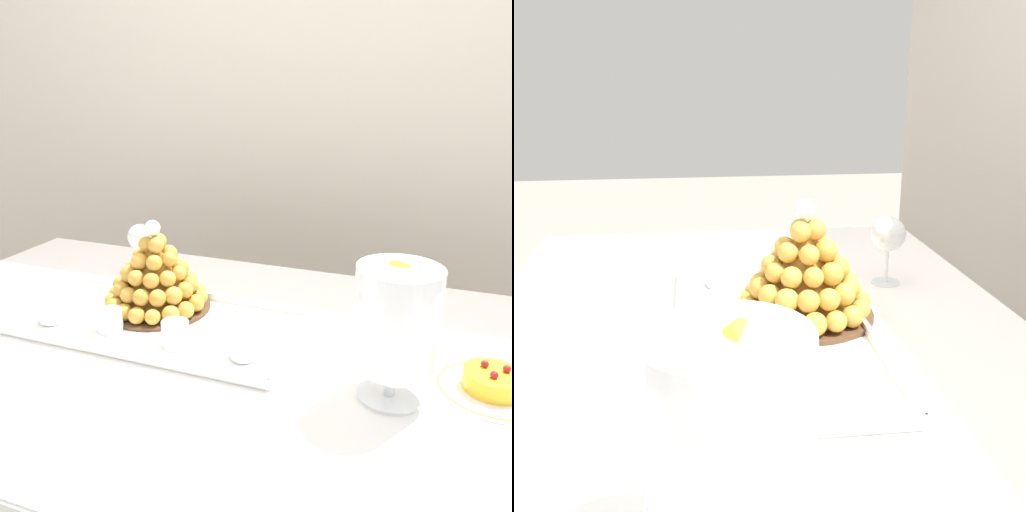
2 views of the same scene
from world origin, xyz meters
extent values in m
cylinder|color=brown|center=(-0.78, -0.41, 0.36)|extent=(0.04, 0.04, 0.72)
cylinder|color=brown|center=(-0.78, 0.41, 0.36)|extent=(0.04, 0.04, 0.72)
cube|color=brown|center=(0.00, 0.00, 0.73)|extent=(1.68, 0.94, 0.02)
cube|color=white|center=(0.00, 0.00, 0.74)|extent=(1.74, 1.00, 0.00)
cube|color=white|center=(-0.87, 0.00, 0.57)|extent=(0.01, 1.00, 0.33)
cube|color=white|center=(-0.18, 0.03, 0.74)|extent=(0.64, 0.32, 0.01)
cube|color=white|center=(-0.18, -0.13, 0.76)|extent=(0.64, 0.01, 0.02)
cube|color=white|center=(-0.18, 0.19, 0.76)|extent=(0.64, 0.01, 0.02)
cube|color=white|center=(-0.49, 0.03, 0.76)|extent=(0.01, 0.32, 0.02)
cube|color=white|center=(0.14, 0.03, 0.76)|extent=(0.01, 0.32, 0.02)
cylinder|color=white|center=(-0.18, 0.03, 0.75)|extent=(0.30, 0.30, 0.00)
cylinder|color=#4C331E|center=(-0.22, 0.10, 0.75)|extent=(0.25, 0.25, 0.01)
cone|color=#B27B2D|center=(-0.22, 0.10, 0.84)|extent=(0.18, 0.18, 0.17)
sphere|color=gold|center=(-0.12, 0.10, 0.78)|extent=(0.04, 0.04, 0.04)
sphere|color=gold|center=(-0.13, 0.13, 0.78)|extent=(0.04, 0.04, 0.04)
sphere|color=gold|center=(-0.15, 0.17, 0.78)|extent=(0.04, 0.04, 0.04)
sphere|color=gold|center=(-0.18, 0.19, 0.78)|extent=(0.04, 0.04, 0.04)
sphere|color=gold|center=(-0.21, 0.20, 0.78)|extent=(0.04, 0.04, 0.04)
sphere|color=gold|center=(-0.25, 0.20, 0.77)|extent=(0.04, 0.04, 0.04)
sphere|color=gold|center=(-0.29, 0.18, 0.77)|extent=(0.04, 0.04, 0.04)
sphere|color=gold|center=(-0.31, 0.15, 0.78)|extent=(0.04, 0.04, 0.04)
sphere|color=gold|center=(-0.33, 0.12, 0.77)|extent=(0.04, 0.04, 0.04)
sphere|color=gold|center=(-0.33, 0.08, 0.78)|extent=(0.04, 0.04, 0.04)
sphere|color=gold|center=(-0.31, 0.04, 0.78)|extent=(0.04, 0.04, 0.04)
sphere|color=gold|center=(-0.29, 0.01, 0.78)|extent=(0.04, 0.04, 0.04)
sphere|color=gold|center=(-0.25, 0.00, 0.77)|extent=(0.04, 0.04, 0.04)
sphere|color=gold|center=(-0.21, -0.01, 0.78)|extent=(0.04, 0.04, 0.04)
sphere|color=gold|center=(-0.18, 0.00, 0.78)|extent=(0.04, 0.04, 0.04)
sphere|color=gold|center=(-0.15, 0.03, 0.78)|extent=(0.04, 0.04, 0.04)
sphere|color=gold|center=(-0.13, 0.06, 0.77)|extent=(0.04, 0.04, 0.04)
sphere|color=gold|center=(-0.15, 0.12, 0.81)|extent=(0.04, 0.04, 0.04)
sphere|color=gold|center=(-0.17, 0.15, 0.81)|extent=(0.04, 0.04, 0.04)
sphere|color=gold|center=(-0.20, 0.17, 0.81)|extent=(0.04, 0.04, 0.04)
sphere|color=gold|center=(-0.23, 0.18, 0.81)|extent=(0.04, 0.04, 0.04)
sphere|color=gold|center=(-0.27, 0.17, 0.81)|extent=(0.04, 0.04, 0.04)
sphere|color=gold|center=(-0.29, 0.14, 0.81)|extent=(0.04, 0.04, 0.04)
sphere|color=gold|center=(-0.31, 0.10, 0.81)|extent=(0.04, 0.04, 0.04)
sphere|color=gold|center=(-0.30, 0.07, 0.81)|extent=(0.04, 0.04, 0.04)
sphere|color=gold|center=(-0.28, 0.04, 0.81)|extent=(0.04, 0.04, 0.04)
sphere|color=gold|center=(-0.25, 0.02, 0.81)|extent=(0.04, 0.04, 0.04)
sphere|color=gold|center=(-0.21, 0.02, 0.81)|extent=(0.04, 0.04, 0.04)
sphere|color=gold|center=(-0.18, 0.03, 0.81)|extent=(0.04, 0.04, 0.04)
sphere|color=gold|center=(-0.15, 0.05, 0.81)|extent=(0.04, 0.04, 0.04)
sphere|color=gold|center=(-0.14, 0.09, 0.81)|extent=(0.04, 0.04, 0.04)
sphere|color=gold|center=(-0.18, 0.14, 0.84)|extent=(0.04, 0.04, 0.04)
sphere|color=gold|center=(-0.21, 0.15, 0.84)|extent=(0.04, 0.04, 0.04)
sphere|color=gold|center=(-0.25, 0.15, 0.84)|extent=(0.04, 0.04, 0.04)
sphere|color=gold|center=(-0.28, 0.13, 0.84)|extent=(0.04, 0.04, 0.04)
sphere|color=gold|center=(-0.28, 0.09, 0.84)|extent=(0.04, 0.04, 0.04)
sphere|color=gold|center=(-0.27, 0.06, 0.84)|extent=(0.04, 0.04, 0.04)
sphere|color=gold|center=(-0.24, 0.04, 0.85)|extent=(0.04, 0.04, 0.04)
sphere|color=gold|center=(-0.20, 0.04, 0.84)|extent=(0.04, 0.04, 0.04)
sphere|color=gold|center=(-0.17, 0.06, 0.84)|extent=(0.04, 0.04, 0.04)
sphere|color=gold|center=(-0.16, 0.10, 0.84)|extent=(0.04, 0.04, 0.04)
sphere|color=gold|center=(-0.20, 0.13, 0.88)|extent=(0.04, 0.04, 0.04)
sphere|color=gold|center=(-0.24, 0.13, 0.88)|extent=(0.04, 0.04, 0.04)
sphere|color=gold|center=(-0.26, 0.10, 0.88)|extent=(0.04, 0.04, 0.04)
sphere|color=gold|center=(-0.24, 0.06, 0.88)|extent=(0.04, 0.04, 0.04)
sphere|color=gold|center=(-0.20, 0.06, 0.88)|extent=(0.04, 0.04, 0.04)
sphere|color=gold|center=(-0.19, 0.10, 0.88)|extent=(0.04, 0.04, 0.04)
sphere|color=gold|center=(-0.22, 0.11, 0.91)|extent=(0.04, 0.04, 0.04)
sphere|color=gold|center=(-0.24, 0.09, 0.91)|extent=(0.04, 0.04, 0.04)
sphere|color=gold|center=(-0.21, 0.09, 0.91)|extent=(0.04, 0.04, 0.04)
sphere|color=white|center=(-0.22, 0.10, 0.95)|extent=(0.04, 0.04, 0.04)
cylinder|color=silver|center=(-0.41, -0.05, 0.77)|extent=(0.06, 0.06, 0.05)
cylinder|color=brown|center=(-0.41, -0.05, 0.76)|extent=(0.06, 0.06, 0.02)
cylinder|color=#8C603D|center=(-0.41, -0.05, 0.77)|extent=(0.06, 0.06, 0.01)
sphere|color=brown|center=(-0.42, -0.05, 0.78)|extent=(0.02, 0.02, 0.02)
cylinder|color=silver|center=(-0.26, -0.04, 0.77)|extent=(0.06, 0.06, 0.05)
cylinder|color=#F4EAC6|center=(-0.26, -0.04, 0.76)|extent=(0.05, 0.05, 0.02)
cylinder|color=white|center=(-0.26, -0.04, 0.78)|extent=(0.05, 0.05, 0.01)
sphere|color=brown|center=(-0.25, -0.04, 0.79)|extent=(0.02, 0.02, 0.02)
cylinder|color=silver|center=(-0.09, -0.05, 0.78)|extent=(0.06, 0.06, 0.06)
cylinder|color=brown|center=(-0.09, -0.05, 0.76)|extent=(0.05, 0.05, 0.02)
cylinder|color=#8C603D|center=(-0.09, -0.05, 0.78)|extent=(0.05, 0.05, 0.02)
sphere|color=brown|center=(-0.08, -0.06, 0.79)|extent=(0.02, 0.02, 0.02)
cylinder|color=silver|center=(0.06, -0.05, 0.77)|extent=(0.06, 0.06, 0.05)
cylinder|color=gold|center=(0.06, -0.05, 0.76)|extent=(0.05, 0.05, 0.02)
cylinder|color=#EAC166|center=(0.06, -0.05, 0.78)|extent=(0.05, 0.05, 0.01)
sphere|color=brown|center=(0.06, -0.04, 0.79)|extent=(0.02, 0.02, 0.02)
cylinder|color=white|center=(-0.42, -0.01, 0.76)|extent=(0.10, 0.10, 0.03)
cylinder|color=#F2CC59|center=(-0.42, -0.01, 0.77)|extent=(0.09, 0.09, 0.00)
cylinder|color=white|center=(0.35, -0.07, 0.90)|extent=(0.14, 0.14, 0.18)
cylinder|color=#E54C47|center=(0.35, -0.04, 0.82)|extent=(0.07, 0.05, 0.07)
cylinder|color=#F9A54C|center=(0.32, -0.07, 0.82)|extent=(0.06, 0.05, 0.06)
cylinder|color=#72B2E0|center=(0.35, -0.10, 0.82)|extent=(0.07, 0.06, 0.06)
cylinder|color=#9ED860|center=(0.38, -0.05, 0.85)|extent=(0.07, 0.06, 0.07)
cylinder|color=pink|center=(0.32, -0.05, 0.85)|extent=(0.06, 0.06, 0.04)
cylinder|color=#E54C47|center=(0.32, -0.09, 0.85)|extent=(0.07, 0.06, 0.07)
cylinder|color=#D199D8|center=(0.36, -0.09, 0.85)|extent=(0.08, 0.05, 0.07)
cylinder|color=#D199D8|center=(0.36, -0.04, 0.87)|extent=(0.07, 0.05, 0.07)
cylinder|color=pink|center=(0.33, -0.07, 0.87)|extent=(0.05, 0.05, 0.05)
cylinder|color=#F9A54C|center=(0.33, -0.11, 0.87)|extent=(0.07, 0.05, 0.07)
cylinder|color=pink|center=(0.39, -0.08, 0.87)|extent=(0.06, 0.05, 0.06)
cylinder|color=#F9A54C|center=(0.35, -0.04, 0.90)|extent=(0.07, 0.05, 0.06)
cylinder|color=#D199D8|center=(0.32, -0.07, 0.90)|extent=(0.06, 0.06, 0.05)
cylinder|color=#72B2E0|center=(0.35, -0.09, 0.90)|extent=(0.06, 0.06, 0.05)
cylinder|color=brown|center=(0.36, -0.07, 0.90)|extent=(0.07, 0.05, 0.07)
cylinder|color=brown|center=(0.32, -0.05, 0.92)|extent=(0.06, 0.05, 0.04)
cylinder|color=#9ED860|center=(0.34, -0.10, 0.92)|extent=(0.05, 0.05, 0.04)
cylinder|color=#D199D8|center=(0.37, -0.06, 0.92)|extent=(0.06, 0.05, 0.06)
cylinder|color=#72B2E0|center=(0.32, -0.07, 0.94)|extent=(0.08, 0.05, 0.08)
cylinder|color=#F9A54C|center=(0.35, -0.08, 0.94)|extent=(0.07, 0.05, 0.07)
cylinder|color=#D199D8|center=(0.38, -0.08, 0.94)|extent=(0.06, 0.06, 0.03)
cylinder|color=#E54C47|center=(0.35, -0.05, 0.94)|extent=(0.07, 0.05, 0.07)
cylinder|color=#72B2E0|center=(0.32, -0.09, 0.97)|extent=(0.06, 0.06, 0.04)
cylinder|color=brown|center=(0.35, -0.08, 0.97)|extent=(0.06, 0.06, 0.04)
cylinder|color=yellow|center=(0.34, -0.06, 0.97)|extent=(0.07, 0.05, 0.07)
cylinder|color=silver|center=(-0.40, 0.31, 0.74)|extent=(0.06, 0.06, 0.00)
cylinder|color=silver|center=(-0.40, 0.31, 0.78)|extent=(0.01, 0.01, 0.07)
sphere|color=silver|center=(-0.40, 0.31, 0.85)|extent=(0.07, 0.07, 0.07)
camera|label=1|loc=(0.41, -0.91, 1.28)|focal=37.03mm
camera|label=2|loc=(0.77, -0.09, 1.18)|focal=42.02mm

